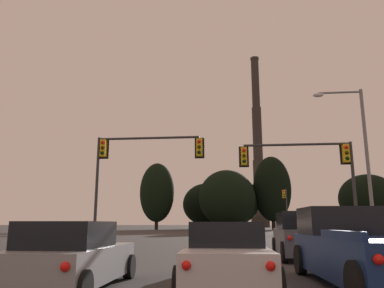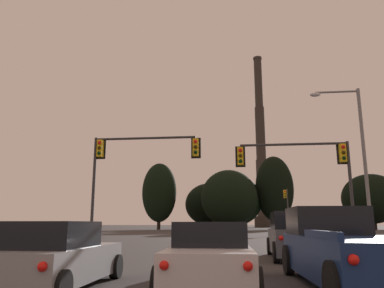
{
  "view_description": "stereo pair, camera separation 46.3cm",
  "coord_description": "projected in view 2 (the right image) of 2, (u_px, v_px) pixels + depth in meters",
  "views": [
    {
      "loc": [
        0.26,
        0.12,
        1.39
      ],
      "look_at": [
        -3.8,
        40.41,
        9.99
      ],
      "focal_mm": 35.0,
      "sensor_mm": 36.0,
      "label": 1
    },
    {
      "loc": [
        0.72,
        0.17,
        1.39
      ],
      "look_at": [
        -3.8,
        40.41,
        9.99
      ],
      "focal_mm": 35.0,
      "sensor_mm": 36.0,
      "label": 2
    }
  ],
  "objects": [
    {
      "name": "street_lamp",
      "position": [
        356.0,
        149.0,
        21.85
      ],
      "size": [
        2.94,
        0.36,
        9.35
      ],
      "color": "slate",
      "rests_on": "ground_plane"
    },
    {
      "name": "treeline_center_right",
      "position": [
        371.0,
        199.0,
        84.42
      ],
      "size": [
        12.92,
        11.63,
        12.46
      ],
      "color": "black",
      "rests_on": "ground_plane"
    },
    {
      "name": "treeline_far_right",
      "position": [
        209.0,
        204.0,
        90.48
      ],
      "size": [
        11.37,
        10.24,
        10.92
      ],
      "color": "black",
      "rests_on": "ground_plane"
    },
    {
      "name": "treeline_left_mid",
      "position": [
        229.0,
        198.0,
        80.48
      ],
      "size": [
        12.16,
        10.94,
        12.78
      ],
      "color": "black",
      "rests_on": "ground_plane"
    },
    {
      "name": "hatchback_left_lane_second",
      "position": [
        56.0,
        257.0,
        8.18
      ],
      "size": [
        1.94,
        4.12,
        1.44
      ],
      "rotation": [
        0.0,
        0.0,
        0.01
      ],
      "color": "gray",
      "rests_on": "ground_plane"
    },
    {
      "name": "suv_right_lane_front",
      "position": [
        295.0,
        236.0,
        15.21
      ],
      "size": [
        2.24,
        4.96,
        1.86
      ],
      "rotation": [
        0.0,
        0.0,
        -0.03
      ],
      "color": "#4C4F54",
      "rests_on": "ground_plane"
    },
    {
      "name": "sedan_center_lane_second",
      "position": [
        211.0,
        255.0,
        8.71
      ],
      "size": [
        2.07,
        4.74,
        1.43
      ],
      "rotation": [
        0.0,
        0.0,
        0.02
      ],
      "color": "silver",
      "rests_on": "ground_plane"
    },
    {
      "name": "traffic_light_overhead_left",
      "position": [
        129.0,
        161.0,
        22.38
      ],
      "size": [
        6.62,
        0.5,
        6.52
      ],
      "color": "#2D2D30",
      "rests_on": "ground_plane"
    },
    {
      "name": "treeline_far_left",
      "position": [
        159.0,
        192.0,
        84.37
      ],
      "size": [
        7.72,
        6.95,
        14.84
      ],
      "color": "black",
      "rests_on": "ground_plane"
    },
    {
      "name": "traffic_light_far_right",
      "position": [
        287.0,
        204.0,
        48.8
      ],
      "size": [
        0.78,
        0.5,
        5.83
      ],
      "color": "#2D2D30",
      "rests_on": "ground_plane"
    },
    {
      "name": "traffic_light_overhead_right",
      "position": [
        310.0,
        166.0,
        21.38
      ],
      "size": [
        6.58,
        0.5,
        5.99
      ],
      "color": "#2D2D30",
      "rests_on": "ground_plane"
    },
    {
      "name": "treeline_right_mid",
      "position": [
        274.0,
        189.0,
        83.25
      ],
      "size": [
        8.37,
        7.54,
        16.22
      ],
      "color": "black",
      "rests_on": "ground_plane"
    },
    {
      "name": "pickup_truck_right_lane_second",
      "position": [
        345.0,
        250.0,
        8.56
      ],
      "size": [
        2.35,
        5.56,
        1.82
      ],
      "rotation": [
        0.0,
        0.0,
        0.03
      ],
      "color": "navy",
      "rests_on": "ground_plane"
    },
    {
      "name": "treeline_center_left",
      "position": [
        232.0,
        201.0,
        85.64
      ],
      "size": [
        13.91,
        12.52,
        12.33
      ],
      "color": "black",
      "rests_on": "ground_plane"
    },
    {
      "name": "smokestack",
      "position": [
        261.0,
        157.0,
        131.39
      ],
      "size": [
        6.23,
        6.23,
        61.82
      ],
      "color": "#2B2722",
      "rests_on": "ground_plane"
    }
  ]
}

